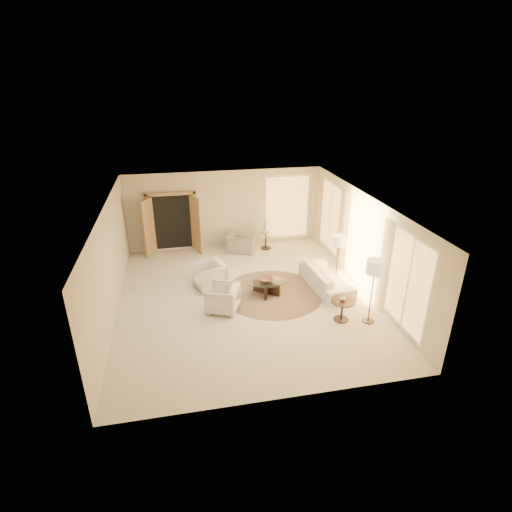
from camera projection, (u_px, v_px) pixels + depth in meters
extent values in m
cube|color=beige|center=(245.00, 298.00, 11.41)|extent=(7.00, 8.00, 0.02)
cube|color=white|center=(244.00, 203.00, 10.25)|extent=(7.00, 8.00, 0.02)
cube|color=beige|center=(225.00, 209.00, 14.40)|extent=(7.00, 0.04, 2.80)
cube|color=beige|center=(283.00, 340.00, 7.25)|extent=(7.00, 0.04, 2.80)
cube|color=beige|center=(110.00, 264.00, 10.19)|extent=(0.04, 8.00, 2.80)
cube|color=beige|center=(364.00, 243.00, 11.46)|extent=(0.04, 8.00, 2.80)
cube|color=tan|center=(173.00, 222.00, 14.09)|extent=(1.80, 0.12, 2.16)
cube|color=tan|center=(149.00, 228.00, 13.72)|extent=(0.35, 0.66, 2.00)
cube|color=tan|center=(196.00, 225.00, 14.01)|extent=(0.35, 0.66, 2.00)
cylinder|color=#4A3627|center=(273.00, 293.00, 11.65)|extent=(3.37, 3.37, 0.01)
imported|color=white|center=(326.00, 278.00, 11.81)|extent=(1.02, 2.28, 0.65)
imported|color=white|center=(209.00, 274.00, 11.81)|extent=(1.01, 1.04, 0.87)
imported|color=white|center=(222.00, 297.00, 10.64)|extent=(0.99, 1.01, 0.81)
imported|color=gray|center=(241.00, 240.00, 14.27)|extent=(1.17, 0.97, 0.88)
cube|color=black|center=(267.00, 288.00, 11.55)|extent=(0.71, 0.56, 0.37)
cube|color=black|center=(267.00, 288.00, 11.55)|extent=(0.32, 0.82, 0.37)
cylinder|color=white|center=(267.00, 281.00, 11.46)|extent=(1.40, 1.40, 0.02)
cylinder|color=black|center=(341.00, 319.00, 10.37)|extent=(0.38, 0.38, 0.03)
cylinder|color=black|center=(342.00, 310.00, 10.26)|extent=(0.06, 0.06, 0.54)
cylinder|color=black|center=(343.00, 301.00, 10.15)|extent=(0.60, 0.60, 0.03)
cylinder|color=black|center=(266.00, 248.00, 14.68)|extent=(0.38, 0.38, 0.03)
cylinder|color=black|center=(266.00, 241.00, 14.58)|extent=(0.06, 0.06, 0.54)
cylinder|color=white|center=(266.00, 234.00, 14.46)|extent=(0.49, 0.49, 0.03)
cylinder|color=black|center=(335.00, 281.00, 12.29)|extent=(0.26, 0.26, 0.03)
cylinder|color=black|center=(337.00, 263.00, 12.02)|extent=(0.03, 0.03, 1.30)
cylinder|color=beige|center=(339.00, 241.00, 11.73)|extent=(0.37, 0.37, 0.32)
cylinder|color=black|center=(368.00, 321.00, 10.30)|extent=(0.30, 0.30, 0.03)
cylinder|color=black|center=(371.00, 296.00, 10.00)|extent=(0.03, 0.03, 1.48)
cylinder|color=beige|center=(375.00, 267.00, 9.66)|extent=(0.42, 0.42, 0.36)
imported|color=brown|center=(267.00, 280.00, 11.44)|extent=(0.41, 0.41, 0.09)
imported|color=white|center=(343.00, 298.00, 10.11)|extent=(0.18, 0.18, 0.15)
imported|color=white|center=(266.00, 231.00, 14.40)|extent=(0.34, 0.34, 0.27)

